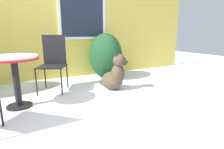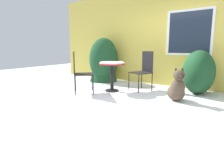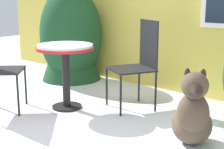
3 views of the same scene
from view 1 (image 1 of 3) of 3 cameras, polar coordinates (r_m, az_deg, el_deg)
ground_plane at (r=2.47m, az=-8.14°, el=-12.49°), size 16.00×16.00×0.00m
house_wall at (r=4.39m, az=-18.74°, el=17.89°), size 8.00×0.10×2.94m
shrub_middle at (r=4.24m, az=-2.16°, el=6.06°), size 0.74×0.98×1.08m
patio_table at (r=2.84m, az=-29.23°, el=2.32°), size 0.67×0.67×0.77m
patio_chair_near_table at (r=3.46m, az=-18.71°, el=4.23°), size 0.64×0.64×1.04m
dog at (r=3.34m, az=0.86°, el=-0.48°), size 0.53×0.61×0.72m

